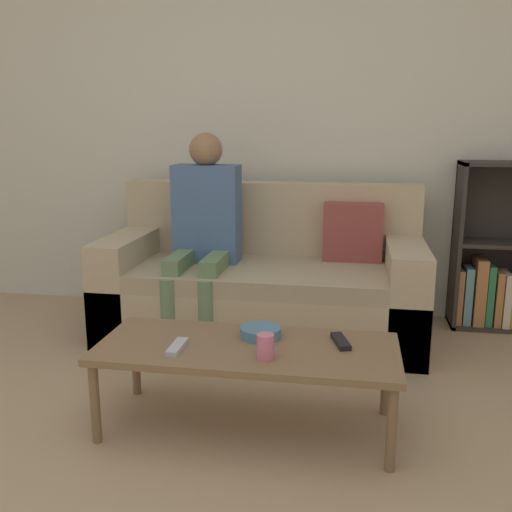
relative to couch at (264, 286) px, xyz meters
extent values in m
cube|color=beige|center=(-0.11, 0.54, 0.99)|extent=(12.00, 0.06, 2.60)
cube|color=tan|center=(-0.01, -0.04, -0.13)|extent=(1.91, 0.86, 0.35)
cube|color=tan|center=(-0.01, -0.13, 0.10)|extent=(1.47, 0.68, 0.10)
cube|color=tan|center=(-0.01, 0.30, 0.38)|extent=(1.91, 0.18, 0.46)
cube|color=tan|center=(-0.85, -0.04, 0.00)|extent=(0.22, 0.86, 0.61)
cube|color=tan|center=(0.84, -0.04, 0.00)|extent=(0.22, 0.86, 0.61)
cube|color=#93423D|center=(0.53, 0.15, 0.33)|extent=(0.36, 0.12, 0.36)
cube|color=#332D28|center=(1.18, 0.36, 0.22)|extent=(0.02, 0.28, 1.06)
cube|color=#332D28|center=(1.47, 0.49, 0.22)|extent=(0.61, 0.02, 1.06)
cube|color=#332D28|center=(1.47, 0.36, -0.29)|extent=(0.61, 0.28, 0.02)
cube|color=#332D28|center=(1.47, 0.36, 0.24)|extent=(0.56, 0.28, 0.02)
cube|color=#B77542|center=(1.21, 0.35, -0.10)|extent=(0.04, 0.17, 0.35)
cube|color=#6699A8|center=(1.26, 0.35, -0.10)|extent=(0.05, 0.17, 0.37)
cube|color=#B77542|center=(1.33, 0.35, -0.07)|extent=(0.07, 0.20, 0.43)
cube|color=#2D7A4C|center=(1.39, 0.35, -0.09)|extent=(0.04, 0.18, 0.39)
cube|color=#B77542|center=(1.45, 0.35, -0.11)|extent=(0.04, 0.19, 0.35)
cube|color=beige|center=(1.50, 0.36, -0.11)|extent=(0.04, 0.22, 0.34)
cylinder|color=brown|center=(-0.48, -1.38, -0.13)|extent=(0.04, 0.04, 0.35)
cylinder|color=brown|center=(0.70, -1.38, -0.13)|extent=(0.04, 0.04, 0.35)
cylinder|color=brown|center=(-0.48, -0.93, -0.13)|extent=(0.04, 0.04, 0.35)
cylinder|color=brown|center=(0.70, -0.93, -0.13)|extent=(0.04, 0.04, 0.35)
cube|color=brown|center=(0.11, -1.15, 0.05)|extent=(1.26, 0.52, 0.03)
cylinder|color=#66845B|center=(-0.47, -0.46, -0.08)|extent=(0.09, 0.09, 0.45)
cylinder|color=#66845B|center=(-0.25, -0.46, -0.08)|extent=(0.09, 0.09, 0.45)
cube|color=#66845B|center=(-0.47, -0.23, 0.19)|extent=(0.10, 0.38, 0.09)
cube|color=#66845B|center=(-0.25, -0.23, 0.19)|extent=(0.10, 0.38, 0.09)
cube|color=#476693|center=(-0.36, 0.00, 0.44)|extent=(0.40, 0.20, 0.59)
sphere|color=#936B4C|center=(-0.36, 0.00, 0.83)|extent=(0.20, 0.20, 0.20)
cylinder|color=pink|center=(0.21, -1.27, 0.12)|extent=(0.07, 0.07, 0.10)
cube|color=black|center=(0.49, -1.07, 0.08)|extent=(0.09, 0.18, 0.02)
cube|color=#B7B7BC|center=(-0.17, -1.25, 0.08)|extent=(0.05, 0.17, 0.02)
cylinder|color=teal|center=(0.15, -1.05, 0.09)|extent=(0.18, 0.18, 0.05)
camera|label=1|loc=(0.53, -3.35, 0.97)|focal=40.00mm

